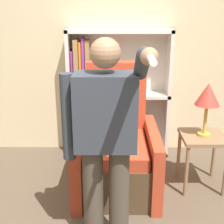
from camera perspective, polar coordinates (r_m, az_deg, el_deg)
The scene contains 6 objects.
wall_back at distance 3.81m, azimuth -0.16°, elevation 13.18°, with size 8.00×0.06×2.80m.
bookcase at distance 3.77m, azimuth -0.88°, elevation 2.97°, with size 1.21×0.28×1.53m.
armchair at distance 3.18m, azimuth 0.80°, elevation -7.45°, with size 0.81×0.94×1.24m.
person_standing at distance 2.17m, azimuth -1.20°, elevation -4.76°, with size 0.57×0.78×1.59m.
side_table at distance 3.25m, azimuth 16.26°, elevation -5.73°, with size 0.43×0.43×0.56m.
table_lamp at distance 3.08m, azimuth 17.10°, elevation 2.79°, with size 0.24×0.24×0.53m.
Camera 1 is at (0.03, -1.76, 1.78)m, focal length 50.00 mm.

